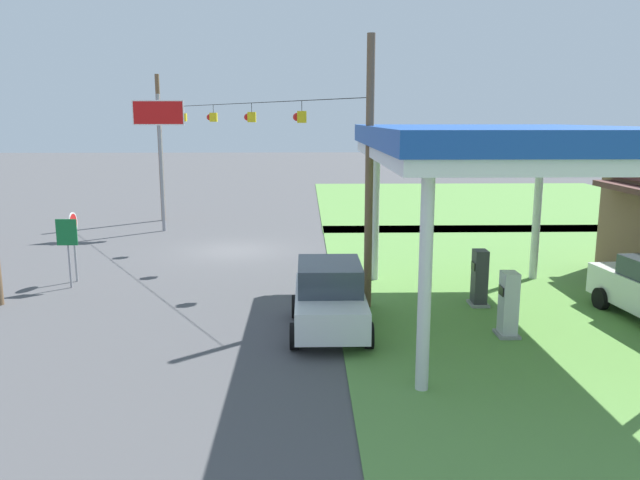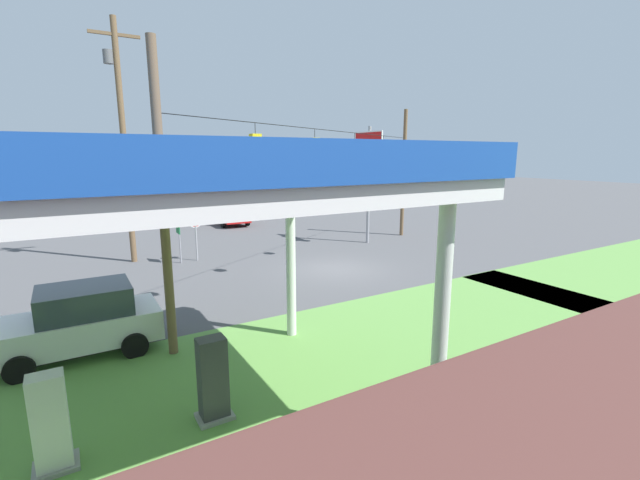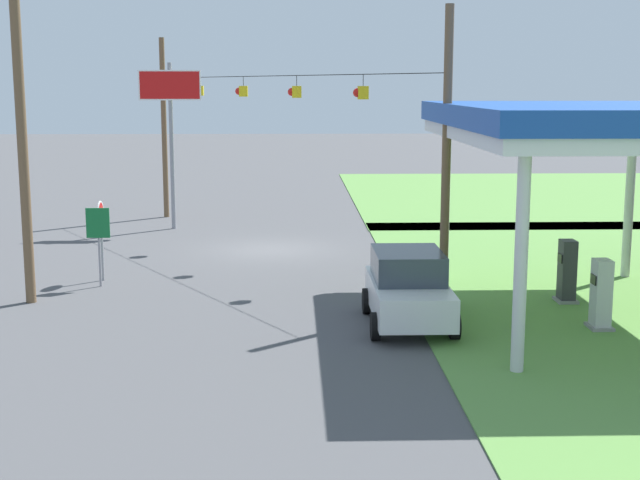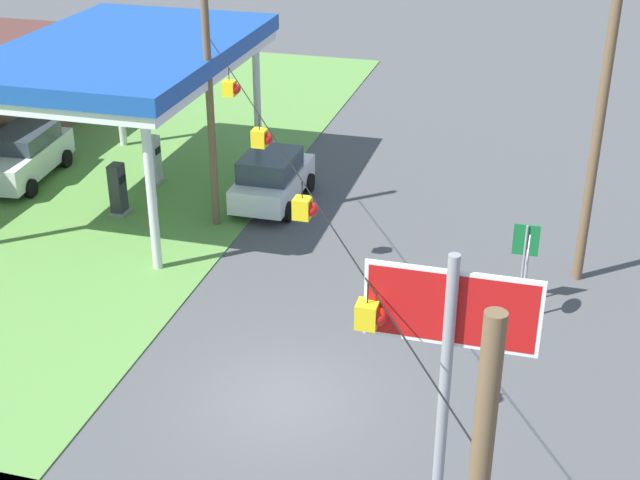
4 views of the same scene
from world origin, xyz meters
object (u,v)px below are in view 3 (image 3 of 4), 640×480
at_px(stop_sign_roadside, 101,223).
at_px(stop_sign_overhead, 170,108).
at_px(car_at_pumps_front, 408,288).
at_px(route_sign, 98,231).
at_px(utility_pole_main, 18,71).
at_px(fuel_pump_near, 567,273).
at_px(fuel_pump_far, 601,297).
at_px(gas_station_canopy, 591,124).

distance_m(stop_sign_roadside, stop_sign_overhead, 10.66).
xyz_separation_m(car_at_pumps_front, stop_sign_roadside, (-5.50, -8.83, 0.86)).
bearing_deg(route_sign, stop_sign_overhead, 176.02).
bearing_deg(utility_pole_main, stop_sign_overhead, 169.97).
relative_size(stop_sign_roadside, stop_sign_overhead, 0.36).
bearing_deg(fuel_pump_near, route_sign, -100.35).
height_order(fuel_pump_near, fuel_pump_far, same).
xyz_separation_m(fuel_pump_near, car_at_pumps_front, (2.17, -4.71, 0.11)).
relative_size(gas_station_canopy, car_at_pumps_front, 2.61).
bearing_deg(stop_sign_roadside, car_at_pumps_front, -121.91).
bearing_deg(route_sign, car_at_pumps_front, 62.08).
xyz_separation_m(fuel_pump_far, stop_sign_overhead, (-16.22, -12.68, 4.22)).
relative_size(fuel_pump_far, stop_sign_overhead, 0.26).
bearing_deg(fuel_pump_near, utility_pole_main, -91.90).
relative_size(fuel_pump_far, car_at_pumps_front, 0.43).
height_order(stop_sign_overhead, route_sign, stop_sign_overhead).
bearing_deg(stop_sign_overhead, route_sign, -3.98).
height_order(gas_station_canopy, fuel_pump_near, gas_station_canopy).
bearing_deg(gas_station_canopy, route_sign, -105.96).
bearing_deg(stop_sign_roadside, stop_sign_overhead, -4.88).
height_order(route_sign, utility_pole_main, utility_pole_main).
distance_m(car_at_pumps_front, stop_sign_roadside, 10.43).
height_order(car_at_pumps_front, route_sign, route_sign).
bearing_deg(stop_sign_overhead, gas_station_canopy, 40.52).
relative_size(fuel_pump_near, stop_sign_roadside, 0.71).
bearing_deg(stop_sign_roadside, utility_pole_main, 153.24).
relative_size(stop_sign_overhead, route_sign, 2.89).
xyz_separation_m(gas_station_canopy, utility_pole_main, (-1.88, -14.97, 1.36)).
bearing_deg(utility_pole_main, stop_sign_roadside, 153.24).
bearing_deg(fuel_pump_near, stop_sign_roadside, -103.80).
height_order(fuel_pump_near, stop_sign_overhead, stop_sign_overhead).
relative_size(gas_station_canopy, fuel_pump_far, 6.00).
bearing_deg(fuel_pump_far, stop_sign_roadside, -114.27).
relative_size(gas_station_canopy, route_sign, 4.45).
height_order(car_at_pumps_front, stop_sign_overhead, stop_sign_overhead).
xyz_separation_m(gas_station_canopy, fuel_pump_far, (1.39, -0.00, -4.17)).
bearing_deg(utility_pole_main, gas_station_canopy, 82.82).
bearing_deg(car_at_pumps_front, gas_station_canopy, 99.47).
distance_m(gas_station_canopy, fuel_pump_near, 4.39).
bearing_deg(utility_pole_main, fuel_pump_far, 77.66).
bearing_deg(utility_pole_main, fuel_pump_near, 88.10).
bearing_deg(stop_sign_roadside, fuel_pump_far, -114.27).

